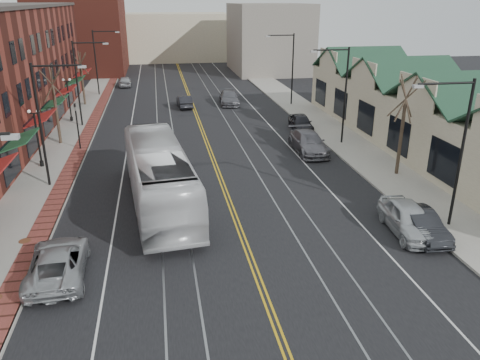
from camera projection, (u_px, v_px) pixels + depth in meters
name	position (u px, v px, depth m)	size (l,w,h in m)	color
ground	(272.00, 317.00, 18.62)	(160.00, 160.00, 0.00)	black
sidewalk_left	(54.00, 166.00, 35.01)	(4.00, 120.00, 0.15)	gray
sidewalk_right	(356.00, 150.00, 38.87)	(4.00, 120.00, 0.15)	gray
building_right	(426.00, 120.00, 39.02)	(8.00, 36.00, 4.60)	#BBAF90
backdrop_left	(81.00, 29.00, 77.73)	(14.00, 18.00, 14.00)	maroon
backdrop_mid	(174.00, 37.00, 94.97)	(22.00, 14.00, 9.00)	#BBAF90
backdrop_right	(269.00, 38.00, 78.67)	(12.00, 16.00, 11.00)	slate
streetlight_l_1	(46.00, 113.00, 29.69)	(3.33, 0.25, 8.00)	black
streetlight_l_2	(81.00, 75.00, 44.37)	(3.33, 0.25, 8.00)	black
streetlight_l_3	(99.00, 56.00, 59.05)	(3.33, 0.25, 8.00)	black
streetlight_r_0	(456.00, 140.00, 24.07)	(3.33, 0.25, 8.00)	black
streetlight_r_1	(341.00, 86.00, 38.75)	(3.33, 0.25, 8.00)	black
streetlight_r_2	(289.00, 62.00, 53.43)	(3.33, 0.25, 8.00)	black
lamppost_l_2	(38.00, 140.00, 34.11)	(0.84, 0.28, 4.27)	black
lamppost_l_3	(69.00, 101.00, 46.95)	(0.84, 0.28, 4.27)	black
tree_left_near	(55.00, 104.00, 39.18)	(1.78, 1.37, 6.48)	#382B21
tree_left_far	(82.00, 77.00, 53.95)	(1.66, 1.28, 6.02)	#382B21
tree_right_mid	(403.00, 124.00, 32.11)	(1.90, 1.46, 6.93)	#382B21
manhole_far	(25.00, 241.00, 24.10)	(0.60, 0.60, 0.02)	#592D19
traffic_signal	(77.00, 123.00, 38.08)	(0.18, 0.15, 3.80)	black
transit_bus	(159.00, 176.00, 28.04)	(3.18, 13.59, 3.78)	white
parked_suv	(58.00, 262.00, 21.06)	(2.45, 5.32, 1.48)	#A6AAAE
parked_car_a	(408.00, 219.00, 24.97)	(1.97, 4.91, 1.67)	silver
parked_car_b	(420.00, 224.00, 24.70)	(1.51, 4.34, 1.43)	black
parked_car_c	(308.00, 142.00, 38.18)	(2.33, 5.73, 1.66)	slate
parked_car_d	(301.00, 122.00, 44.53)	(1.81, 4.51, 1.54)	black
distant_car_left	(184.00, 102.00, 53.87)	(1.46, 4.20, 1.38)	black
distant_car_right	(229.00, 98.00, 55.53)	(2.19, 5.38, 1.56)	slate
distant_car_far	(125.00, 81.00, 66.70)	(1.73, 4.29, 1.46)	#9EA0A5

